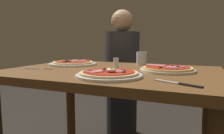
{
  "coord_description": "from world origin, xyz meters",
  "views": [
    {
      "loc": [
        0.45,
        -1.06,
        0.89
      ],
      "look_at": [
        0.05,
        -0.11,
        0.77
      ],
      "focal_mm": 33.32,
      "sensor_mm": 36.0,
      "label": 1
    }
  ],
  "objects_px": {
    "pizza_foreground": "(109,74)",
    "water_glass_near": "(141,59)",
    "pizza_across_left": "(73,63)",
    "knife": "(180,84)",
    "salt_shaker": "(116,64)",
    "diner_person": "(122,77)",
    "pizza_across_right": "(167,69)",
    "dining_table": "(112,90)",
    "fork": "(37,69)"
  },
  "relations": [
    {
      "from": "pizza_across_right",
      "to": "pizza_foreground",
      "type": "bearing_deg",
      "value": -127.61
    },
    {
      "from": "pizza_across_left",
      "to": "water_glass_near",
      "type": "relative_size",
      "value": 3.56
    },
    {
      "from": "pizza_across_left",
      "to": "water_glass_near",
      "type": "distance_m",
      "value": 0.46
    },
    {
      "from": "fork",
      "to": "knife",
      "type": "distance_m",
      "value": 0.81
    },
    {
      "from": "pizza_across_right",
      "to": "fork",
      "type": "xyz_separation_m",
      "value": [
        -0.7,
        -0.2,
        -0.01
      ]
    },
    {
      "from": "pizza_across_left",
      "to": "pizza_across_right",
      "type": "relative_size",
      "value": 1.12
    },
    {
      "from": "pizza_across_left",
      "to": "diner_person",
      "type": "relative_size",
      "value": 0.27
    },
    {
      "from": "dining_table",
      "to": "pizza_foreground",
      "type": "xyz_separation_m",
      "value": [
        0.08,
        -0.22,
        0.13
      ]
    },
    {
      "from": "dining_table",
      "to": "pizza_across_right",
      "type": "relative_size",
      "value": 4.04
    },
    {
      "from": "pizza_across_right",
      "to": "dining_table",
      "type": "bearing_deg",
      "value": -169.27
    },
    {
      "from": "water_glass_near",
      "to": "diner_person",
      "type": "distance_m",
      "value": 0.59
    },
    {
      "from": "knife",
      "to": "diner_person",
      "type": "distance_m",
      "value": 1.2
    },
    {
      "from": "pizza_foreground",
      "to": "water_glass_near",
      "type": "relative_size",
      "value": 3.31
    },
    {
      "from": "water_glass_near",
      "to": "fork",
      "type": "distance_m",
      "value": 0.66
    },
    {
      "from": "pizza_across_left",
      "to": "water_glass_near",
      "type": "xyz_separation_m",
      "value": [
        0.44,
        0.16,
        0.03
      ]
    },
    {
      "from": "pizza_across_right",
      "to": "pizza_across_left",
      "type": "bearing_deg",
      "value": 173.15
    },
    {
      "from": "water_glass_near",
      "to": "salt_shaker",
      "type": "bearing_deg",
      "value": -102.85
    },
    {
      "from": "pizza_across_left",
      "to": "pizza_foreground",
      "type": "bearing_deg",
      "value": -39.96
    },
    {
      "from": "fork",
      "to": "salt_shaker",
      "type": "bearing_deg",
      "value": 18.14
    },
    {
      "from": "salt_shaker",
      "to": "diner_person",
      "type": "relative_size",
      "value": 0.06
    },
    {
      "from": "salt_shaker",
      "to": "water_glass_near",
      "type": "bearing_deg",
      "value": 77.15
    },
    {
      "from": "pizza_across_left",
      "to": "fork",
      "type": "distance_m",
      "value": 0.28
    },
    {
      "from": "pizza_across_left",
      "to": "salt_shaker",
      "type": "xyz_separation_m",
      "value": [
        0.37,
        -0.13,
        0.02
      ]
    },
    {
      "from": "pizza_across_left",
      "to": "salt_shaker",
      "type": "relative_size",
      "value": 4.77
    },
    {
      "from": "dining_table",
      "to": "diner_person",
      "type": "xyz_separation_m",
      "value": [
        -0.22,
        0.75,
        -0.06
      ]
    },
    {
      "from": "water_glass_near",
      "to": "knife",
      "type": "relative_size",
      "value": 0.49
    },
    {
      "from": "pizza_across_left",
      "to": "salt_shaker",
      "type": "distance_m",
      "value": 0.39
    },
    {
      "from": "pizza_across_left",
      "to": "knife",
      "type": "height_order",
      "value": "pizza_across_left"
    },
    {
      "from": "dining_table",
      "to": "diner_person",
      "type": "relative_size",
      "value": 0.98
    },
    {
      "from": "pizza_across_right",
      "to": "fork",
      "type": "distance_m",
      "value": 0.73
    },
    {
      "from": "pizza_across_left",
      "to": "knife",
      "type": "distance_m",
      "value": 0.84
    },
    {
      "from": "water_glass_near",
      "to": "salt_shaker",
      "type": "height_order",
      "value": "water_glass_near"
    },
    {
      "from": "pizza_foreground",
      "to": "fork",
      "type": "bearing_deg",
      "value": 170.56
    },
    {
      "from": "pizza_across_right",
      "to": "knife",
      "type": "height_order",
      "value": "pizza_across_right"
    },
    {
      "from": "water_glass_near",
      "to": "diner_person",
      "type": "bearing_deg",
      "value": 123.98
    },
    {
      "from": "pizza_foreground",
      "to": "diner_person",
      "type": "distance_m",
      "value": 1.03
    },
    {
      "from": "dining_table",
      "to": "pizza_across_left",
      "type": "bearing_deg",
      "value": 158.96
    },
    {
      "from": "dining_table",
      "to": "salt_shaker",
      "type": "distance_m",
      "value": 0.15
    },
    {
      "from": "pizza_across_right",
      "to": "fork",
      "type": "bearing_deg",
      "value": -164.24
    },
    {
      "from": "pizza_across_left",
      "to": "diner_person",
      "type": "bearing_deg",
      "value": 78.12
    },
    {
      "from": "dining_table",
      "to": "pizza_across_right",
      "type": "height_order",
      "value": "pizza_across_right"
    },
    {
      "from": "knife",
      "to": "salt_shaker",
      "type": "relative_size",
      "value": 2.73
    },
    {
      "from": "pizza_foreground",
      "to": "salt_shaker",
      "type": "xyz_separation_m",
      "value": [
        -0.06,
        0.22,
        0.02
      ]
    },
    {
      "from": "diner_person",
      "to": "pizza_across_left",
      "type": "bearing_deg",
      "value": 78.12
    },
    {
      "from": "pizza_across_right",
      "to": "knife",
      "type": "bearing_deg",
      "value": -74.12
    },
    {
      "from": "pizza_foreground",
      "to": "pizza_across_left",
      "type": "xyz_separation_m",
      "value": [
        -0.42,
        0.36,
        -0.0
      ]
    },
    {
      "from": "fork",
      "to": "salt_shaker",
      "type": "height_order",
      "value": "salt_shaker"
    },
    {
      "from": "pizza_foreground",
      "to": "diner_person",
      "type": "height_order",
      "value": "diner_person"
    },
    {
      "from": "fork",
      "to": "knife",
      "type": "relative_size",
      "value": 0.85
    },
    {
      "from": "pizza_across_left",
      "to": "salt_shaker",
      "type": "bearing_deg",
      "value": -19.87
    }
  ]
}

